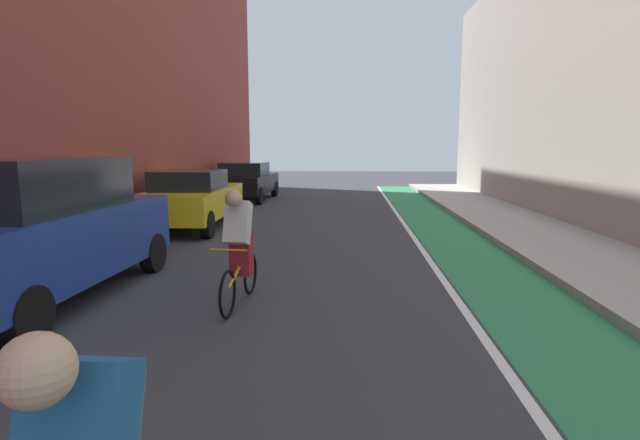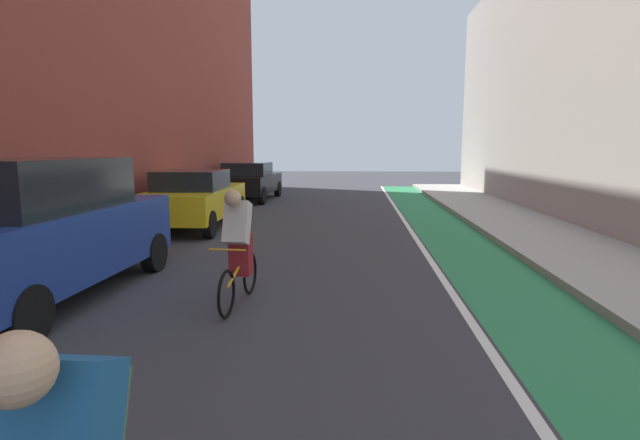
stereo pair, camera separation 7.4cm
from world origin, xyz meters
name	(u,v)px [view 1 (the left image)]	position (x,y,z in m)	size (l,w,h in m)	color
ground_plane	(295,260)	(0.00, 12.13, 0.00)	(70.96, 70.96, 0.00)	#38383D
bike_lane_paint	(457,242)	(3.46, 14.13, 0.00)	(1.60, 32.25, 0.00)	#2D8451
lane_divider_stripe	(417,242)	(2.56, 14.13, 0.00)	(0.12, 32.25, 0.00)	white
sidewalk_right	(552,240)	(5.55, 14.13, 0.07)	(2.58, 32.25, 0.14)	#A8A59E
building_facade_right	(634,53)	(8.04, 16.13, 4.44)	(2.40, 28.25, 8.88)	#B2ADA3
parked_suv_blue	(42,229)	(-3.21, 9.49, 1.02)	(1.96, 4.35, 1.98)	navy
parked_sedan_yellow_cab	(192,198)	(-3.21, 15.92, 0.79)	(2.03, 4.65, 1.53)	yellow
parked_sedan_black	(246,181)	(-3.21, 22.75, 0.79)	(2.10, 4.30, 1.53)	black
cyclist_mid	(239,247)	(-0.44, 9.43, 0.80)	(0.48, 1.66, 1.59)	black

